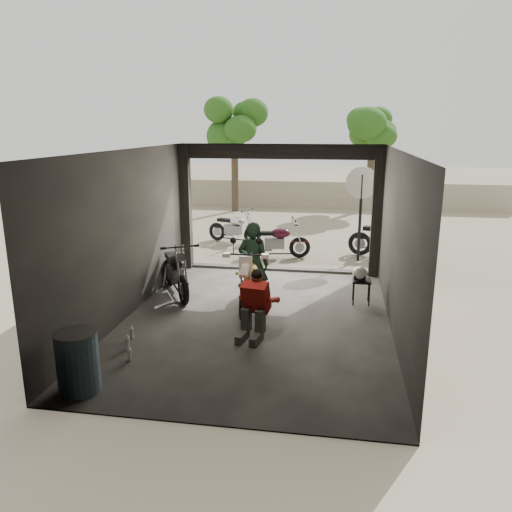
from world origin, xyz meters
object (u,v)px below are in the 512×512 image
(oil_drum, at_px, (78,363))
(outside_bike_c, at_px, (387,236))
(main_bike, at_px, (250,277))
(left_bike, at_px, (176,268))
(outside_bike_a, at_px, (234,226))
(rider, at_px, (253,264))
(outside_bike_b, at_px, (276,238))
(sign_post, at_px, (361,197))
(helmet, at_px, (360,273))
(stool, at_px, (362,283))
(mechanic, at_px, (253,307))

(oil_drum, bearing_deg, outside_bike_c, 59.55)
(main_bike, xyz_separation_m, left_bike, (-1.76, 0.61, -0.05))
(main_bike, bearing_deg, outside_bike_c, 53.08)
(outside_bike_a, relative_size, oil_drum, 1.85)
(rider, bearing_deg, outside_bike_b, -85.51)
(sign_post, bearing_deg, oil_drum, -130.55)
(rider, xyz_separation_m, helmet, (2.16, 0.40, -0.21))
(outside_bike_c, height_order, rider, rider)
(rider, xyz_separation_m, stool, (2.21, 0.40, -0.43))
(left_bike, bearing_deg, mechanic, -75.25)
(left_bike, height_order, helmet, left_bike)
(stool, relative_size, helmet, 1.66)
(left_bike, relative_size, mechanic, 1.53)
(oil_drum, bearing_deg, outside_bike_a, 88.62)
(main_bike, relative_size, mechanic, 1.68)
(left_bike, height_order, rider, rider)
(main_bike, bearing_deg, stool, 12.80)
(outside_bike_a, height_order, stool, outside_bike_a)
(rider, height_order, sign_post, sign_post)
(main_bike, bearing_deg, sign_post, 58.28)
(main_bike, distance_m, sign_post, 4.90)
(outside_bike_b, xyz_separation_m, outside_bike_c, (3.07, 0.50, 0.08))
(outside_bike_b, distance_m, rider, 3.87)
(helmet, bearing_deg, sign_post, 88.60)
(stool, distance_m, oil_drum, 5.87)
(main_bike, xyz_separation_m, sign_post, (2.30, 4.19, 1.10))
(rider, relative_size, stool, 3.34)
(outside_bike_a, distance_m, mechanic, 7.48)
(outside_bike_a, xyz_separation_m, outside_bike_c, (4.62, -1.19, 0.09))
(outside_bike_b, xyz_separation_m, sign_post, (2.28, 0.10, 1.19))
(rider, bearing_deg, stool, -165.23)
(stool, bearing_deg, left_bike, -179.75)
(sign_post, bearing_deg, outside_bike_c, 13.53)
(left_bike, xyz_separation_m, outside_bike_c, (4.85, 3.97, 0.04))
(main_bike, height_order, sign_post, sign_post)
(outside_bike_a, distance_m, oil_drum, 9.44)
(outside_bike_a, bearing_deg, outside_bike_c, -85.17)
(rider, relative_size, helmet, 5.54)
(left_bike, relative_size, helmet, 5.68)
(rider, relative_size, sign_post, 0.68)
(left_bike, relative_size, stool, 3.42)
(outside_bike_a, bearing_deg, oil_drum, -162.17)
(oil_drum, xyz_separation_m, sign_post, (4.06, 7.85, 1.31))
(oil_drum, bearing_deg, outside_bike_b, 77.05)
(outside_bike_b, height_order, outside_bike_c, outside_bike_c)
(outside_bike_c, distance_m, mechanic, 6.66)
(outside_bike_a, bearing_deg, mechanic, -146.44)
(outside_bike_a, relative_size, helmet, 5.20)
(stool, xyz_separation_m, oil_drum, (-4.00, -4.29, -0.01))
(outside_bike_c, distance_m, oil_drum, 9.57)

